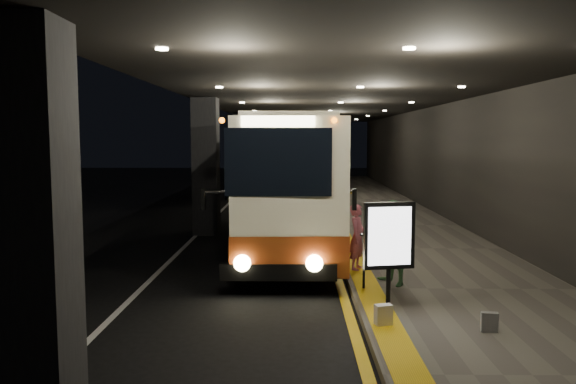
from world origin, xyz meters
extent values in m
plane|color=black|center=(0.00, 0.00, 0.00)|extent=(90.00, 90.00, 0.00)
cube|color=silver|center=(-1.80, 5.00, 0.01)|extent=(0.12, 50.00, 0.01)
cube|color=gold|center=(2.35, 5.00, 0.01)|extent=(0.18, 50.00, 0.01)
cube|color=#514C44|center=(4.75, 5.00, 0.07)|extent=(4.50, 50.00, 0.15)
cube|color=gold|center=(2.85, 5.00, 0.16)|extent=(0.50, 50.00, 0.01)
cube|color=black|center=(7.00, 5.00, 3.00)|extent=(0.10, 50.00, 6.00)
cube|color=black|center=(-1.50, -8.00, 2.20)|extent=(0.80, 0.80, 4.40)
cube|color=black|center=(-1.50, 4.00, 2.20)|extent=(0.80, 0.80, 4.40)
cube|color=black|center=(-1.50, 16.00, 2.20)|extent=(0.80, 0.80, 4.40)
cube|color=black|center=(2.50, 5.00, 4.60)|extent=(9.00, 50.00, 0.40)
cube|color=beige|center=(1.07, 2.26, 1.96)|extent=(2.77, 11.29, 3.18)
cube|color=#934715|center=(1.07, 2.26, 0.79)|extent=(2.79, 11.31, 0.84)
cube|color=black|center=(1.07, -3.37, 2.66)|extent=(2.06, 0.14, 1.31)
cube|color=black|center=(1.07, -3.29, 0.51)|extent=(2.30, 0.34, 0.33)
cylinder|color=black|center=(0.02, -1.29, 0.47)|extent=(0.26, 0.93, 0.93)
cylinder|color=black|center=(2.11, -1.29, 0.47)|extent=(0.26, 0.93, 0.93)
cylinder|color=black|center=(0.02, 6.00, 0.47)|extent=(0.26, 0.93, 0.93)
cylinder|color=black|center=(2.11, 6.00, 0.47)|extent=(0.26, 0.93, 0.93)
sphere|color=#FFEAA5|center=(0.36, -3.38, 0.70)|extent=(0.34, 0.34, 0.34)
sphere|color=#FFEAA5|center=(1.77, -3.38, 0.70)|extent=(0.34, 0.34, 0.34)
cube|color=#FFF2BF|center=(1.07, -3.38, 3.44)|extent=(1.40, 0.10, 0.21)
cube|color=beige|center=(0.99, 19.90, 2.23)|extent=(3.00, 12.82, 3.61)
cube|color=#934715|center=(0.99, 19.90, 0.90)|extent=(3.02, 12.84, 0.96)
cube|color=black|center=(0.99, 13.49, 3.03)|extent=(2.34, 0.12, 1.49)
cube|color=black|center=(0.99, 13.57, 0.58)|extent=(2.61, 0.32, 0.37)
cylinder|color=black|center=(-0.21, 15.86, 0.53)|extent=(0.30, 1.06, 1.06)
cylinder|color=black|center=(2.20, 15.86, 0.53)|extent=(0.30, 1.06, 1.06)
cylinder|color=black|center=(-0.21, 24.15, 0.53)|extent=(0.30, 1.06, 1.06)
cylinder|color=black|center=(2.20, 24.15, 0.53)|extent=(0.30, 1.06, 1.06)
cube|color=beige|center=(1.01, 33.22, 1.92)|extent=(2.53, 11.05, 3.12)
cube|color=#934715|center=(1.01, 33.22, 0.78)|extent=(2.55, 11.07, 0.82)
cube|color=black|center=(1.01, 27.69, 2.61)|extent=(2.02, 0.10, 1.28)
cube|color=black|center=(1.01, 27.77, 0.50)|extent=(2.25, 0.30, 0.32)
cylinder|color=black|center=(-0.02, 29.74, 0.46)|extent=(0.26, 0.92, 0.92)
cylinder|color=black|center=(2.03, 29.74, 0.46)|extent=(0.26, 0.92, 0.92)
cylinder|color=black|center=(-0.02, 36.88, 0.46)|extent=(0.26, 0.92, 0.92)
cylinder|color=black|center=(2.03, 36.88, 0.46)|extent=(0.26, 0.92, 0.92)
imported|color=#C35B72|center=(2.80, -1.56, 0.89)|extent=(0.54, 0.64, 1.49)
imported|color=#427743|center=(3.37, -2.89, 1.01)|extent=(0.85, 0.98, 1.73)
cube|color=black|center=(4.38, -5.65, 0.30)|extent=(0.26, 0.14, 0.30)
cube|color=silver|center=(2.80, -5.37, 0.32)|extent=(0.30, 0.22, 0.33)
cylinder|color=black|center=(3.00, -4.60, 0.52)|extent=(0.08, 0.08, 0.73)
cube|color=black|center=(3.00, -4.60, 1.46)|extent=(0.89, 0.26, 1.15)
cube|color=white|center=(3.00, -4.66, 1.46)|extent=(0.75, 0.16, 1.00)
cylinder|color=black|center=(2.75, -3.20, 0.69)|extent=(0.05, 0.05, 1.08)
camera|label=1|loc=(1.40, -14.08, 3.12)|focal=35.00mm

